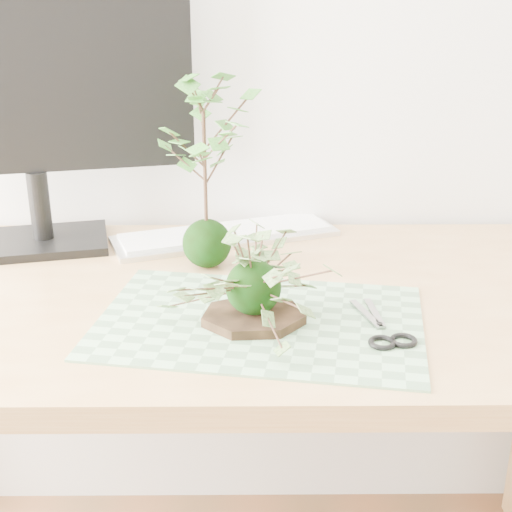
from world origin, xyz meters
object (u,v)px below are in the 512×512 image
(ivy_kokedama, at_px, (253,263))
(maple_kokedama, at_px, (204,124))
(keyboard, at_px, (226,235))
(desk, at_px, (205,337))
(monitor, at_px, (28,85))

(ivy_kokedama, height_order, maple_kokedama, maple_kokedama)
(maple_kokedama, xyz_separation_m, keyboard, (0.03, 0.15, -0.26))
(keyboard, bearing_deg, desk, -116.23)
(desk, height_order, ivy_kokedama, ivy_kokedama)
(desk, xyz_separation_m, monitor, (-0.33, 0.24, 0.40))
(maple_kokedama, bearing_deg, monitor, 159.99)
(ivy_kokedama, xyz_separation_m, monitor, (-0.42, 0.36, 0.21))
(ivy_kokedama, xyz_separation_m, keyboard, (-0.06, 0.39, -0.09))
(desk, distance_m, monitor, 0.57)
(ivy_kokedama, distance_m, keyboard, 0.40)
(desk, xyz_separation_m, maple_kokedama, (0.00, 0.11, 0.35))
(monitor, bearing_deg, desk, -48.16)
(maple_kokedama, bearing_deg, desk, -90.53)
(ivy_kokedama, height_order, monitor, monitor)
(keyboard, relative_size, monitor, 0.78)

